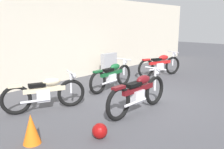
% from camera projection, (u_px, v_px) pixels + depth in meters
% --- Properties ---
extents(ground_plane, '(40.00, 40.00, 0.00)m').
position_uv_depth(ground_plane, '(141.00, 101.00, 6.66)').
color(ground_plane, '#47474C').
extents(building_wall, '(18.00, 0.30, 3.10)m').
position_uv_depth(building_wall, '(59.00, 38.00, 8.71)').
color(building_wall, beige).
rests_on(building_wall, ground_plane).
extents(stone_marker, '(0.75, 0.20, 0.91)m').
position_uv_depth(stone_marker, '(109.00, 64.00, 9.71)').
color(stone_marker, '#9E9EA3').
rests_on(stone_marker, ground_plane).
extents(helmet, '(0.29, 0.29, 0.29)m').
position_uv_depth(helmet, '(100.00, 131.00, 4.48)').
color(helmet, maroon).
rests_on(helmet, ground_plane).
extents(traffic_cone, '(0.32, 0.32, 0.55)m').
position_uv_depth(traffic_cone, '(31.00, 129.00, 4.26)').
color(traffic_cone, orange).
rests_on(traffic_cone, ground_plane).
extents(motorcycle_green, '(2.06, 0.57, 0.92)m').
position_uv_depth(motorcycle_green, '(112.00, 76.00, 7.71)').
color(motorcycle_green, black).
rests_on(motorcycle_green, ground_plane).
extents(motorcycle_maroon, '(2.20, 0.61, 0.99)m').
position_uv_depth(motorcycle_maroon, '(139.00, 93.00, 5.75)').
color(motorcycle_maroon, black).
rests_on(motorcycle_maroon, ground_plane).
extents(motorcycle_cream, '(1.91, 0.95, 0.91)m').
position_uv_depth(motorcycle_cream, '(46.00, 93.00, 5.85)').
color(motorcycle_cream, black).
rests_on(motorcycle_cream, ground_plane).
extents(motorcycle_red, '(2.04, 0.88, 0.95)m').
position_uv_depth(motorcycle_red, '(160.00, 65.00, 9.62)').
color(motorcycle_red, black).
rests_on(motorcycle_red, ground_plane).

